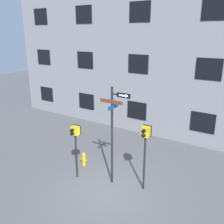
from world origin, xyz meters
name	(u,v)px	position (x,y,z in m)	size (l,w,h in m)	color
ground_plane	(106,192)	(0.00, 0.00, 0.00)	(60.00, 60.00, 0.00)	#515154
building_facade	(177,10)	(0.00, 6.58, 7.16)	(24.00, 0.63, 14.31)	gray
street_sign_pole	(113,129)	(-0.14, 0.71, 2.44)	(1.31, 0.72, 4.11)	black
pedestrian_signal_left	(75,138)	(-1.70, 0.21, 1.87)	(0.38, 0.40, 2.39)	black
pedestrian_signal_right	(145,141)	(1.11, 1.01, 2.11)	(0.35, 0.40, 2.71)	black
fire_hydrant	(84,159)	(-2.12, 1.20, 0.31)	(0.36, 0.20, 0.63)	gold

